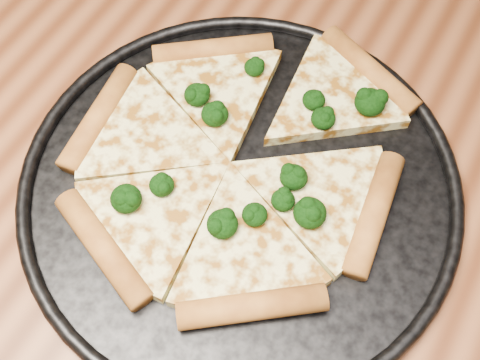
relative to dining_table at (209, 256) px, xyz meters
The scene contains 4 objects.
dining_table is the anchor object (origin of this frame).
pizza_pan 0.11m from the dining_table, 72.61° to the left, with size 0.41×0.41×0.02m.
pizza 0.12m from the dining_table, 90.48° to the left, with size 0.31×0.36×0.02m.
broccoli_florets 0.14m from the dining_table, 74.40° to the left, with size 0.18×0.23×0.02m.
Camera 1 is at (0.15, -0.20, 1.26)m, focal length 46.35 mm.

